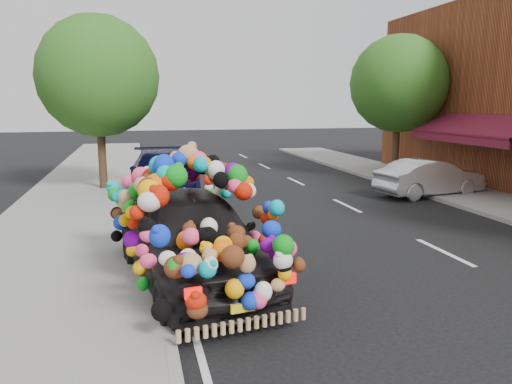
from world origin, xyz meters
TOP-DOWN VIEW (x-y plane):
  - ground at (0.00, 0.00)m, footprint 100.00×100.00m
  - sidewalk at (-4.30, 0.00)m, footprint 4.00×60.00m
  - kerb at (-2.35, 0.00)m, footprint 0.15×60.00m
  - lane_markings at (3.60, 0.00)m, footprint 6.00×50.00m
  - tree_near_sidewalk at (-3.80, 9.50)m, footprint 4.20×4.20m
  - tree_far_b at (8.00, 10.00)m, footprint 4.00×4.00m
  - plush_art_car at (-1.80, -0.50)m, footprint 3.10×5.36m
  - navy_sedan at (-1.80, 8.07)m, footprint 2.12×5.21m
  - silver_hatchback at (7.00, 5.87)m, footprint 3.96×1.92m

SIDE VIEW (x-z plane):
  - ground at x=0.00m, z-range 0.00..0.00m
  - lane_markings at x=3.60m, z-range 0.00..0.01m
  - sidewalk at x=-4.30m, z-range 0.00..0.12m
  - kerb at x=-2.35m, z-range 0.00..0.13m
  - silver_hatchback at x=7.00m, z-range 0.00..1.25m
  - navy_sedan at x=-1.80m, z-range 0.00..1.51m
  - plush_art_car at x=-1.80m, z-range 0.04..2.34m
  - tree_far_b at x=8.00m, z-range 0.94..6.84m
  - tree_near_sidewalk at x=-3.80m, z-range 0.96..7.09m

